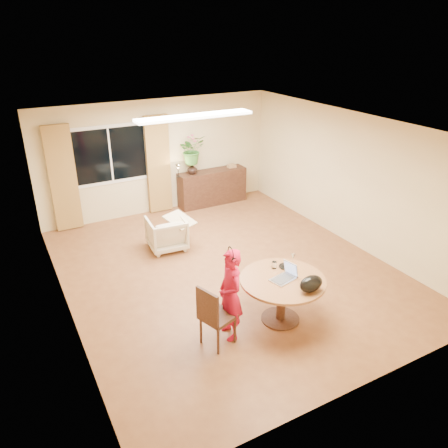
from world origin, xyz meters
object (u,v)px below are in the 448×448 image
at_px(dining_chair, 218,315).
at_px(child, 230,295).
at_px(sideboard, 212,187).
at_px(armchair, 167,233).
at_px(dining_table, 282,288).

bearing_deg(dining_chair, child, -1.94).
bearing_deg(sideboard, dining_chair, -116.23).
xyz_separation_m(child, armchair, (0.20, 2.92, -0.35)).
relative_size(dining_chair, sideboard, 0.55).
distance_m(dining_table, dining_chair, 1.08).
relative_size(child, sideboard, 0.80).
bearing_deg(dining_chair, armchair, 63.58).
bearing_deg(child, armchair, -178.23).
bearing_deg(armchair, dining_table, 106.96).
bearing_deg(dining_chair, sideboard, 45.56).
distance_m(dining_table, sideboard, 4.84).
distance_m(child, sideboard, 5.07).
relative_size(dining_chair, armchair, 1.31).
distance_m(dining_table, child, 0.85).
bearing_deg(sideboard, dining_table, -104.82).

